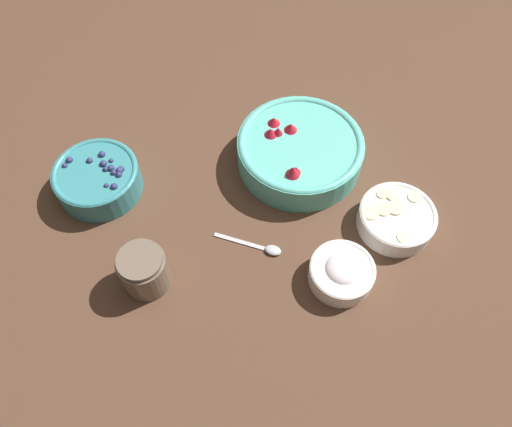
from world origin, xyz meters
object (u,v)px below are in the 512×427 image
object	(u,v)px
bowl_blueberries	(97,178)
bowl_cream	(342,272)
bowl_bananas	(396,218)
bowl_strawberries	(300,150)
jar_chocolate	(144,271)

from	to	relation	value
bowl_blueberries	bowl_cream	bearing A→B (deg)	-50.97
bowl_bananas	bowl_strawberries	bearing A→B (deg)	111.12
bowl_blueberries	bowl_cream	distance (m)	0.53
bowl_strawberries	bowl_bananas	distance (m)	0.25
bowl_bananas	jar_chocolate	distance (m)	0.50
bowl_cream	jar_chocolate	distance (m)	0.36
jar_chocolate	bowl_blueberries	bearing A→B (deg)	92.24
bowl_strawberries	bowl_bananas	xyz separation A→B (m)	(0.09, -0.23, -0.01)
bowl_blueberries	bowl_bananas	xyz separation A→B (m)	(0.49, -0.36, -0.01)
bowl_cream	bowl_bananas	bearing A→B (deg)	17.17
bowl_strawberries	bowl_cream	distance (m)	0.29
bowl_blueberries	jar_chocolate	size ratio (longest dim) A/B	1.96
bowl_cream	jar_chocolate	bearing A→B (deg)	152.91
bowl_cream	bowl_strawberries	bearing A→B (deg)	75.48
bowl_strawberries	jar_chocolate	bearing A→B (deg)	-163.93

